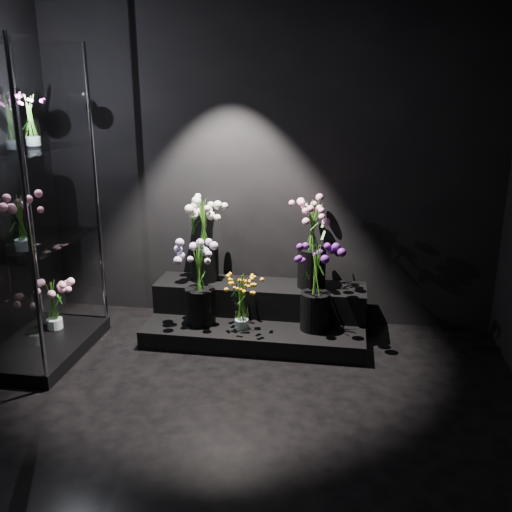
# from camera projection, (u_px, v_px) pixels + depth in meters

# --- Properties ---
(floor) EXTENTS (4.00, 4.00, 0.00)m
(floor) POSITION_uv_depth(u_px,v_px,m) (218.00, 444.00, 3.46)
(floor) COLOR black
(floor) RESTS_ON ground
(wall_back) EXTENTS (4.00, 0.00, 4.00)m
(wall_back) POSITION_uv_depth(u_px,v_px,m) (266.00, 166.00, 4.93)
(wall_back) COLOR black
(wall_back) RESTS_ON floor
(display_riser) EXTENTS (1.84, 0.82, 0.41)m
(display_riser) POSITION_uv_depth(u_px,v_px,m) (258.00, 314.00, 4.95)
(display_riser) COLOR black
(display_riser) RESTS_ON floor
(display_case) EXTENTS (0.65, 1.09, 2.40)m
(display_case) POSITION_uv_depth(u_px,v_px,m) (28.00, 208.00, 4.26)
(display_case) COLOR black
(display_case) RESTS_ON floor
(bouquet_orange_bells) EXTENTS (0.32, 0.32, 0.47)m
(bouquet_orange_bells) POSITION_uv_depth(u_px,v_px,m) (242.00, 300.00, 4.64)
(bouquet_orange_bells) COLOR white
(bouquet_orange_bells) RESTS_ON display_riser
(bouquet_lilac) EXTENTS (0.39, 0.39, 0.72)m
(bouquet_lilac) POSITION_uv_depth(u_px,v_px,m) (200.00, 278.00, 4.69)
(bouquet_lilac) COLOR black
(bouquet_lilac) RESTS_ON display_riser
(bouquet_purple) EXTENTS (0.41, 0.41, 0.71)m
(bouquet_purple) POSITION_uv_depth(u_px,v_px,m) (316.00, 284.00, 4.58)
(bouquet_purple) COLOR black
(bouquet_purple) RESTS_ON display_riser
(bouquet_cream_roses) EXTENTS (0.42, 0.42, 0.72)m
(bouquet_cream_roses) POSITION_uv_depth(u_px,v_px,m) (204.00, 235.00, 4.98)
(bouquet_cream_roses) COLOR black
(bouquet_cream_roses) RESTS_ON display_riser
(bouquet_pink_roses) EXTENTS (0.43, 0.43, 0.75)m
(bouquet_pink_roses) POSITION_uv_depth(u_px,v_px,m) (312.00, 238.00, 4.80)
(bouquet_pink_roses) COLOR black
(bouquet_pink_roses) RESTS_ON display_riser
(bouquet_case_pink) EXTENTS (0.37, 0.37, 0.40)m
(bouquet_case_pink) POSITION_uv_depth(u_px,v_px,m) (21.00, 221.00, 4.08)
(bouquet_case_pink) COLOR white
(bouquet_case_pink) RESTS_ON display_case
(bouquet_case_magenta) EXTENTS (0.27, 0.27, 0.38)m
(bouquet_case_magenta) POSITION_uv_depth(u_px,v_px,m) (31.00, 119.00, 4.25)
(bouquet_case_magenta) COLOR white
(bouquet_case_magenta) RESTS_ON display_case
(bouquet_case_base_pink) EXTENTS (0.33, 0.33, 0.42)m
(bouquet_case_base_pink) POSITION_uv_depth(u_px,v_px,m) (52.00, 304.00, 4.74)
(bouquet_case_base_pink) COLOR white
(bouquet_case_base_pink) RESTS_ON display_case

